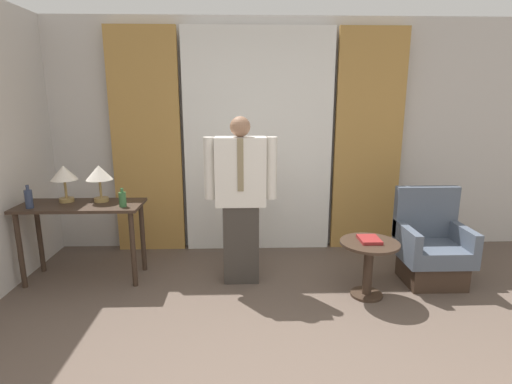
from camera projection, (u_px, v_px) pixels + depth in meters
The scene contains 13 objects.
wall_back at pixel (258, 137), 4.76m from camera, with size 10.00×0.06×2.70m.
curtain_sheer_center at pixel (258, 143), 4.65m from camera, with size 1.72×0.06×2.58m.
curtain_drape_left at pixel (147, 143), 4.61m from camera, with size 0.79×0.06×2.58m.
curtain_drape_right at pixel (368, 143), 4.69m from camera, with size 0.79×0.06×2.58m.
desk at pixel (82, 217), 3.95m from camera, with size 1.19×0.50×0.79m.
table_lamp_left at pixel (64, 175), 3.95m from camera, with size 0.26×0.26×0.37m.
table_lamp_right at pixel (99, 175), 3.96m from camera, with size 0.26×0.26×0.37m.
bottle_near_edge at pixel (29, 199), 3.75m from camera, with size 0.07×0.07×0.22m.
bottle_by_lamp at pixel (123, 199), 3.81m from camera, with size 0.07×0.07×0.18m.
person at pixel (241, 196), 3.84m from camera, with size 0.69×0.23×1.64m.
armchair at pixel (431, 249), 3.97m from camera, with size 0.63×0.56×0.93m.
side_table at pixel (369, 259), 3.65m from camera, with size 0.53×0.53×0.53m.
book at pixel (369, 240), 3.63m from camera, with size 0.18×0.23×0.03m.
Camera 1 is at (-0.18, -1.59, 1.80)m, focal length 28.00 mm.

